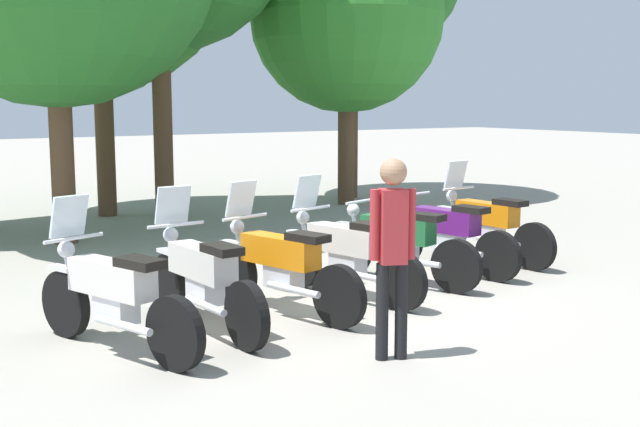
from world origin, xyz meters
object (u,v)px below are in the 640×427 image
motorcycle_3 (345,253)px  person_0 (393,242)px  motorcycle_0 (113,295)px  motorcycle_5 (447,234)px  motorcycle_6 (487,224)px  motorcycle_2 (281,265)px  motorcycle_1 (202,278)px  motorcycle_4 (399,243)px  tree_5 (347,15)px

motorcycle_3 → person_0: size_ratio=1.24×
motorcycle_0 → motorcycle_5: bearing=-97.6°
motorcycle_3 → motorcycle_6: bearing=-89.6°
motorcycle_3 → motorcycle_6: (2.84, 0.66, 0.00)m
motorcycle_2 → motorcycle_5: bearing=-92.1°
motorcycle_1 → motorcycle_6: size_ratio=1.00×
motorcycle_0 → motorcycle_4: 3.86m
motorcycle_0 → motorcycle_2: size_ratio=0.98×
motorcycle_0 → motorcycle_4: bearing=-97.8°
motorcycle_6 → tree_5: tree_5 is taller
motorcycle_0 → motorcycle_5: size_ratio=0.97×
motorcycle_1 → motorcycle_3: size_ratio=1.02×
motorcycle_0 → tree_5: bearing=-64.7°
motorcycle_4 → person_0: (-1.82, -2.23, 0.53)m
motorcycle_5 → person_0: person_0 is taller
motorcycle_5 → motorcycle_2: bearing=92.3°
motorcycle_4 → motorcycle_5: (0.95, 0.20, 0.00)m
motorcycle_2 → person_0: person_0 is taller
motorcycle_6 → person_0: size_ratio=1.25×
motorcycle_1 → motorcycle_2: bearing=-86.9°
motorcycle_4 → tree_5: tree_5 is taller
motorcycle_6 → person_0: (-3.72, -2.67, 0.51)m
motorcycle_4 → tree_5: 8.25m
motorcycle_4 → motorcycle_5: same height
motorcycle_2 → motorcycle_6: 3.89m
motorcycle_5 → tree_5: tree_5 is taller
motorcycle_3 → motorcycle_4: 0.97m
motorcycle_6 → motorcycle_0: bearing=97.2°
motorcycle_2 → motorcycle_5: size_ratio=0.99×
person_0 → motorcycle_5: bearing=153.7°
motorcycle_4 → tree_5: size_ratio=0.35×
motorcycle_3 → motorcycle_1: bearing=86.5°
motorcycle_1 → motorcycle_4: motorcycle_1 is taller
motorcycle_1 → person_0: bearing=-153.1°
motorcycle_1 → tree_5: 10.20m
motorcycle_3 → motorcycle_5: size_ratio=0.99×
motorcycle_1 → motorcycle_6: (4.73, 0.97, 0.00)m
motorcycle_5 → motorcycle_4: bearing=92.0°
motorcycle_0 → motorcycle_4: (3.79, 0.74, -0.01)m
person_0 → motorcycle_2: bearing=-155.3°
motorcycle_1 → person_0: (1.01, -1.70, 0.51)m
motorcycle_0 → motorcycle_6: bearing=-97.2°
motorcycle_3 → motorcycle_4: size_ratio=1.02×
motorcycle_4 → motorcycle_5: bearing=-96.1°
motorcycle_3 → motorcycle_4: motorcycle_3 is taller
motorcycle_2 → motorcycle_4: 1.94m
motorcycle_1 → motorcycle_3: same height
motorcycle_4 → person_0: size_ratio=1.21×
motorcycle_3 → motorcycle_4: bearing=-89.3°
tree_5 → motorcycle_6: bearing=-106.4°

